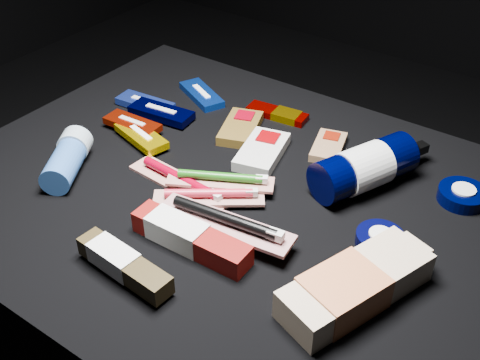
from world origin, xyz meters
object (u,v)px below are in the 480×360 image
Objects in this scene: lotion_bottle at (364,167)px; deodorant_stick at (67,159)px; bodywash_bottle at (353,287)px; toothpaste_carton_red at (186,236)px.

lotion_bottle reaches higher than deodorant_stick.
bodywash_bottle is (0.10, -0.25, -0.01)m from lotion_bottle.
lotion_bottle is 0.97× the size of bodywash_bottle.
toothpaste_carton_red is at bearing -150.54° from bodywash_bottle.
deodorant_stick is 0.73× the size of toothpaste_carton_red.
deodorant_stick is at bearing -158.93° from bodywash_bottle.
lotion_bottle is 0.33m from toothpaste_carton_red.
bodywash_bottle is at bearing -28.69° from deodorant_stick.
toothpaste_carton_red is (0.29, -0.03, -0.01)m from deodorant_stick.
bodywash_bottle is 0.26m from toothpaste_carton_red.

